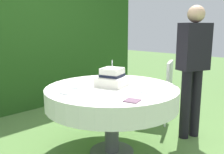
{
  "coord_description": "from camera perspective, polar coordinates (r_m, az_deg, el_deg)",
  "views": [
    {
      "loc": [
        -1.78,
        -1.76,
        1.34
      ],
      "look_at": [
        0.02,
        0.02,
        0.84
      ],
      "focal_mm": 39.61,
      "sensor_mm": 36.0,
      "label": 1
    }
  ],
  "objects": [
    {
      "name": "serving_plate_left",
      "position": [
        2.57,
        -8.28,
        -2.29
      ],
      "size": [
        0.13,
        0.13,
        0.01
      ],
      "primitive_type": "cylinder",
      "color": "white",
      "rests_on": "cake_table"
    },
    {
      "name": "cake_table",
      "position": [
        2.6,
        -0.05,
        -4.57
      ],
      "size": [
        1.38,
        1.38,
        0.74
      ],
      "color": "#4C4C51",
      "rests_on": "ground_plane"
    },
    {
      "name": "serving_plate_far",
      "position": [
        2.38,
        7.73,
        -3.39
      ],
      "size": [
        0.11,
        0.11,
        0.01
      ],
      "primitive_type": "cylinder",
      "color": "white",
      "rests_on": "cake_table"
    },
    {
      "name": "wedding_cake",
      "position": [
        2.62,
        0.0,
        -0.18
      ],
      "size": [
        0.36,
        0.36,
        0.28
      ],
      "color": "white",
      "rests_on": "cake_table"
    },
    {
      "name": "garden_chair",
      "position": [
        3.57,
        11.45,
        -1.98
      ],
      "size": [
        0.53,
        0.53,
        0.89
      ],
      "color": "white",
      "rests_on": "ground_plane"
    },
    {
      "name": "serving_plate_right",
      "position": [
        2.37,
        -10.36,
        -3.53
      ],
      "size": [
        0.13,
        0.13,
        0.01
      ],
      "primitive_type": "cylinder",
      "color": "white",
      "rests_on": "cake_table"
    },
    {
      "name": "napkin_stack",
      "position": [
        2.09,
        4.69,
        -5.45
      ],
      "size": [
        0.15,
        0.15,
        0.01
      ],
      "primitive_type": "cube",
      "rotation": [
        0.0,
        0.0,
        0.28
      ],
      "color": "#6B4C60",
      "rests_on": "cake_table"
    },
    {
      "name": "serving_plate_near",
      "position": [
        3.06,
        -1.32,
        -0.03
      ],
      "size": [
        0.14,
        0.14,
        0.01
      ],
      "primitive_type": "cylinder",
      "color": "white",
      "rests_on": "cake_table"
    },
    {
      "name": "standing_person",
      "position": [
        3.1,
        18.21,
        3.02
      ],
      "size": [
        0.41,
        0.32,
        1.6
      ],
      "color": "black",
      "rests_on": "ground_plane"
    },
    {
      "name": "foliage_hedge",
      "position": [
        4.43,
        -22.14,
        12.18
      ],
      "size": [
        5.0,
        0.66,
        2.96
      ],
      "primitive_type": "cube",
      "color": "#234C19",
      "rests_on": "ground_plane"
    },
    {
      "name": "ground_plane",
      "position": [
        2.84,
        -0.04,
        -16.95
      ],
      "size": [
        20.0,
        20.0,
        0.0
      ],
      "primitive_type": "plane",
      "color": "#547A3D"
    }
  ]
}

